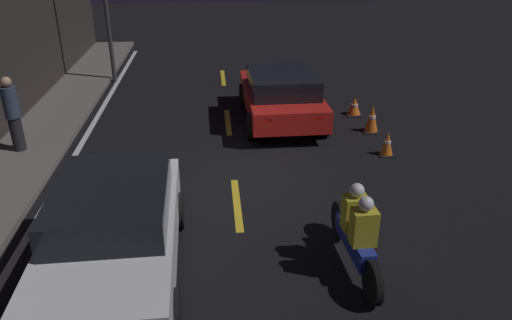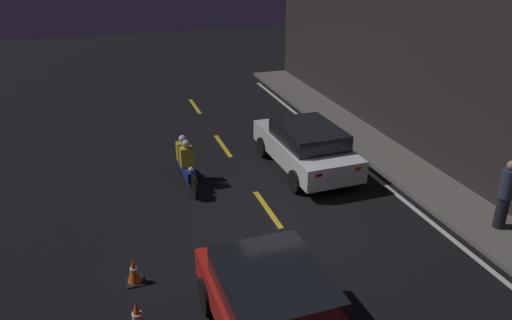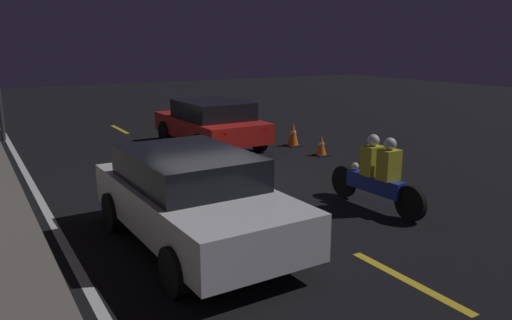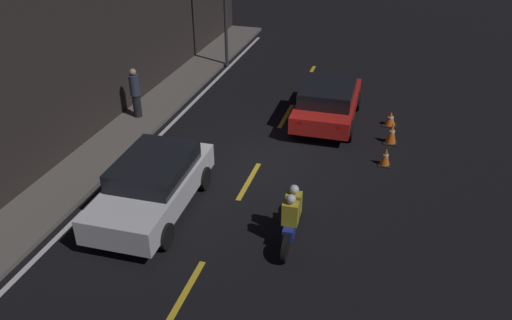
% 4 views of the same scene
% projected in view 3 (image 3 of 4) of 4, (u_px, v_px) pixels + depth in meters
% --- Properties ---
extents(ground_plane, '(56.00, 56.00, 0.00)m').
position_uv_depth(ground_plane, '(220.00, 182.00, 11.09)').
color(ground_plane, black).
extents(lane_dash_b, '(2.00, 0.14, 0.01)m').
position_uv_depth(lane_dash_b, '(408.00, 281.00, 6.48)').
color(lane_dash_b, gold).
rests_on(lane_dash_b, ground).
extents(lane_dash_c, '(2.00, 0.14, 0.01)m').
position_uv_depth(lane_dash_c, '(241.00, 193.00, 10.25)').
color(lane_dash_c, gold).
rests_on(lane_dash_c, ground).
extents(lane_dash_d, '(2.00, 0.14, 0.01)m').
position_uv_depth(lane_dash_d, '(164.00, 153.00, 14.02)').
color(lane_dash_d, gold).
rests_on(lane_dash_d, ground).
extents(lane_dash_e, '(2.00, 0.14, 0.01)m').
position_uv_depth(lane_dash_e, '(120.00, 129.00, 17.80)').
color(lane_dash_e, gold).
rests_on(lane_dash_e, ground).
extents(lane_solid_kerb, '(25.20, 0.14, 0.01)m').
position_uv_depth(lane_solid_kerb, '(45.00, 209.00, 9.29)').
color(lane_solid_kerb, silver).
rests_on(lane_solid_kerb, ground).
extents(sedan_white, '(4.20, 2.03, 1.43)m').
position_uv_depth(sedan_white, '(192.00, 196.00, 7.50)').
color(sedan_white, silver).
rests_on(sedan_white, ground).
extents(taxi_red, '(4.06, 2.08, 1.39)m').
position_uv_depth(taxi_red, '(211.00, 122.00, 14.51)').
color(taxi_red, red).
rests_on(taxi_red, ground).
extents(motorcycle, '(2.30, 0.39, 1.39)m').
position_uv_depth(motorcycle, '(378.00, 175.00, 9.15)').
color(motorcycle, black).
rests_on(motorcycle, ground).
extents(traffic_cone_near, '(0.37, 0.37, 0.57)m').
position_uv_depth(traffic_cone_near, '(321.00, 146.00, 13.62)').
color(traffic_cone_near, black).
rests_on(traffic_cone_near, ground).
extents(traffic_cone_mid, '(0.43, 0.43, 0.71)m').
position_uv_depth(traffic_cone_mid, '(293.00, 134.00, 14.88)').
color(traffic_cone_mid, black).
rests_on(traffic_cone_mid, ground).
extents(traffic_cone_far, '(0.47, 0.47, 0.50)m').
position_uv_depth(traffic_cone_far, '(267.00, 131.00, 15.96)').
color(traffic_cone_far, black).
rests_on(traffic_cone_far, ground).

